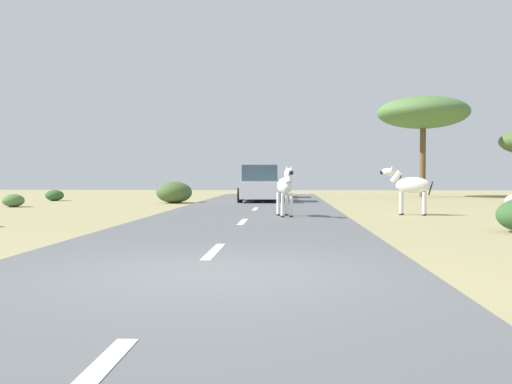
{
  "coord_description": "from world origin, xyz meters",
  "views": [
    {
      "loc": [
        0.93,
        -7.17,
        1.26
      ],
      "look_at": [
        -0.19,
        13.31,
        0.7
      ],
      "focal_mm": 40.3,
      "sensor_mm": 36.0,
      "label": 1
    }
  ],
  "objects": [
    {
      "name": "zebra_0",
      "position": [
        0.87,
        10.08,
        0.95
      ],
      "size": [
        0.62,
        1.59,
        1.51
      ],
      "rotation": [
        0.0,
        0.0,
        3.34
      ],
      "color": "silver",
      "rests_on": "road"
    },
    {
      "name": "bush_3",
      "position": [
        -4.38,
        19.54,
        0.51
      ],
      "size": [
        1.69,
        1.52,
        1.01
      ],
      "primitive_type": "ellipsoid",
      "color": "#425B2D",
      "rests_on": "ground_plane"
    },
    {
      "name": "ground_plane",
      "position": [
        0.0,
        0.0,
        0.0
      ],
      "size": [
        90.0,
        90.0,
        0.0
      ],
      "primitive_type": "plane",
      "color": "#998E60"
    },
    {
      "name": "car_1",
      "position": [
        -0.39,
        20.43,
        0.85
      ],
      "size": [
        2.13,
        4.4,
        1.74
      ],
      "rotation": [
        0.0,
        0.0,
        0.03
      ],
      "color": "silver",
      "rests_on": "road"
    },
    {
      "name": "car_0",
      "position": [
        -0.48,
        25.86,
        0.85
      ],
      "size": [
        2.11,
        4.39,
        1.74
      ],
      "rotation": [
        0.0,
        0.0,
        -0.03
      ],
      "color": "#476B38",
      "rests_on": "road"
    },
    {
      "name": "tree_1",
      "position": [
        9.14,
        28.16,
        5.09
      ],
      "size": [
        5.49,
        5.49,
        6.08
      ],
      "color": "brown",
      "rests_on": "ground_plane"
    },
    {
      "name": "road",
      "position": [
        -0.25,
        0.0,
        0.03
      ],
      "size": [
        6.0,
        64.0,
        0.05
      ],
      "primitive_type": "cube",
      "color": "#56595B",
      "rests_on": "ground_plane"
    },
    {
      "name": "zebra_2",
      "position": [
        4.91,
        11.68,
        0.96
      ],
      "size": [
        1.64,
        0.81,
        1.6
      ],
      "rotation": [
        0.0,
        0.0,
        1.25
      ],
      "color": "silver",
      "rests_on": "ground_plane"
    },
    {
      "name": "bush_1",
      "position": [
        -10.3,
        15.77,
        0.27
      ],
      "size": [
        0.89,
        0.8,
        0.54
      ],
      "primitive_type": "ellipsoid",
      "color": "#4C7038",
      "rests_on": "ground_plane"
    },
    {
      "name": "lane_markings",
      "position": [
        -0.25,
        -1.0,
        0.05
      ],
      "size": [
        0.16,
        56.0,
        0.01
      ],
      "color": "silver",
      "rests_on": "road"
    },
    {
      "name": "bush_0",
      "position": [
        -11.01,
        21.66,
        0.28
      ],
      "size": [
        0.94,
        0.84,
        0.56
      ],
      "primitive_type": "ellipsoid",
      "color": "#2D5628",
      "rests_on": "ground_plane"
    }
  ]
}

